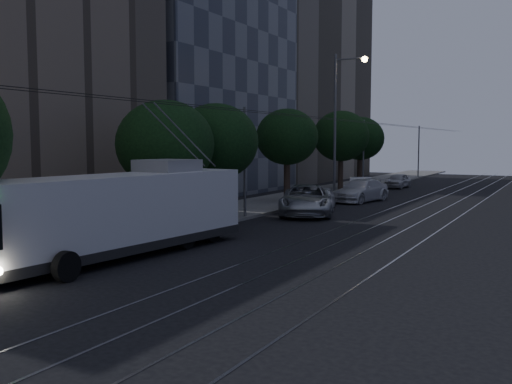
{
  "coord_description": "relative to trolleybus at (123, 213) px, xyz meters",
  "views": [
    {
      "loc": [
        9.93,
        -16.43,
        4.13
      ],
      "look_at": [
        -0.49,
        2.5,
        2.24
      ],
      "focal_mm": 40.0,
      "sensor_mm": 36.0,
      "label": 1
    }
  ],
  "objects": [
    {
      "name": "ground",
      "position": [
        4.1,
        0.9,
        -1.59
      ],
      "size": [
        120.0,
        120.0,
        0.0
      ],
      "primitive_type": "plane",
      "color": "black",
      "rests_on": "ground"
    },
    {
      "name": "sidewalk",
      "position": [
        -3.4,
        20.9,
        -1.51
      ],
      "size": [
        5.0,
        90.0,
        0.15
      ],
      "primitive_type": "cube",
      "color": "slate",
      "rests_on": "ground"
    },
    {
      "name": "tram_rails",
      "position": [
        6.6,
        20.9,
        -1.58
      ],
      "size": [
        4.52,
        90.0,
        0.02
      ],
      "color": "gray",
      "rests_on": "ground"
    },
    {
      "name": "overhead_wires",
      "position": [
        -0.87,
        20.9,
        1.88
      ],
      "size": [
        2.23,
        90.0,
        6.0
      ],
      "color": "black",
      "rests_on": "ground"
    },
    {
      "name": "building_glass_mid",
      "position": [
        -14.9,
        22.9,
        11.83
      ],
      "size": [
        14.4,
        18.4,
        26.8
      ],
      "color": "#3D424E",
      "rests_on": "ground"
    },
    {
      "name": "building_tan_far",
      "position": [
        -14.9,
        42.9,
        15.83
      ],
      "size": [
        14.4,
        22.4,
        34.8
      ],
      "color": "gray",
      "rests_on": "ground"
    },
    {
      "name": "trolleybus",
      "position": [
        0.0,
        0.0,
        0.0
      ],
      "size": [
        3.45,
        11.58,
        5.63
      ],
      "rotation": [
        0.0,
        0.0,
        -0.09
      ],
      "color": "silver",
      "rests_on": "ground"
    },
    {
      "name": "pickup_silver",
      "position": [
        0.99,
        14.13,
        -0.73
      ],
      "size": [
        4.9,
        6.75,
        1.71
      ],
      "primitive_type": "imported",
      "rotation": [
        0.0,
        0.0,
        0.38
      ],
      "color": "#ABAFB3",
      "rests_on": "ground"
    },
    {
      "name": "car_white_a",
      "position": [
        0.66,
        17.17,
        -0.9
      ],
      "size": [
        2.83,
        4.34,
        1.37
      ],
      "primitive_type": "imported",
      "rotation": [
        0.0,
        0.0,
        0.33
      ],
      "color": "silver",
      "rests_on": "ground"
    },
    {
      "name": "car_white_b",
      "position": [
        1.37,
        22.61,
        -0.82
      ],
      "size": [
        3.15,
        5.62,
        1.54
      ],
      "primitive_type": "imported",
      "rotation": [
        0.0,
        0.0,
        -0.2
      ],
      "color": "silver",
      "rests_on": "ground"
    },
    {
      "name": "car_white_c",
      "position": [
        0.43,
        25.4,
        -0.83
      ],
      "size": [
        2.95,
        4.85,
        1.51
      ],
      "primitive_type": "imported",
      "rotation": [
        0.0,
        0.0,
        0.32
      ],
      "color": "silver",
      "rests_on": "ground"
    },
    {
      "name": "car_white_d",
      "position": [
        0.5,
        35.63,
        -0.92
      ],
      "size": [
        1.7,
        3.96,
        1.33
      ],
      "primitive_type": "imported",
      "rotation": [
        0.0,
        0.0,
        -0.03
      ],
      "color": "#B9B8BD",
      "rests_on": "ground"
    },
    {
      "name": "tree_1",
      "position": [
        -2.9,
        6.26,
        2.43
      ],
      "size": [
        4.69,
        4.69,
        6.14
      ],
      "color": "#30211B",
      "rests_on": "ground"
    },
    {
      "name": "tree_2",
      "position": [
        -2.4,
        9.95,
        2.56
      ],
      "size": [
        4.48,
        4.48,
        6.18
      ],
      "color": "#30211B",
      "rests_on": "ground"
    },
    {
      "name": "tree_3",
      "position": [
        -2.9,
        19.64,
        2.89
      ],
      "size": [
        4.25,
        4.25,
        6.41
      ],
      "color": "#30211B",
      "rests_on": "ground"
    },
    {
      "name": "tree_4",
      "position": [
        -2.9,
        30.07,
        3.04
      ],
      "size": [
        4.72,
        4.72,
        6.77
      ],
      "color": "#30211B",
      "rests_on": "ground"
    },
    {
      "name": "tree_5",
      "position": [
        -2.4,
        33.55,
        2.86
      ],
      "size": [
        4.27,
        4.27,
        6.39
      ],
      "color": "#30211B",
      "rests_on": "ground"
    },
    {
      "name": "streetlamp_far",
      "position": [
        -1.28,
        25.5,
        4.84
      ],
      "size": [
        2.57,
        0.44,
        10.73
      ],
      "color": "slate",
      "rests_on": "ground"
    }
  ]
}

